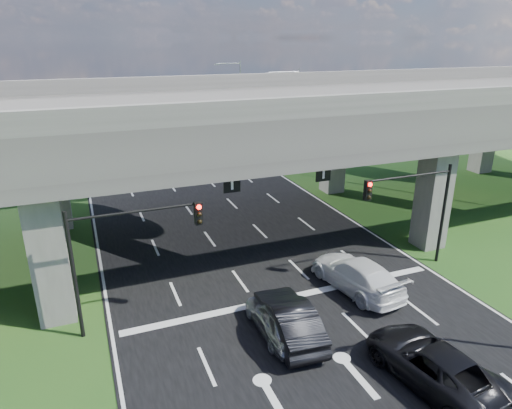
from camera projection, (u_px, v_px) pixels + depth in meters
ground at (323, 337)px, 20.45m from camera, size 160.00×160.00×0.00m
road at (246, 247)px, 29.17m from camera, size 18.00×120.00×0.03m
overpass at (233, 118)px, 28.20m from camera, size 80.00×15.00×10.00m
signal_right at (416, 200)px, 25.15m from camera, size 5.76×0.54×6.00m
signal_left at (124, 244)px, 19.75m from camera, size 5.76×0.54×6.00m
streetlight_far at (294, 114)px, 42.88m from camera, size 3.38×0.25×10.00m
streetlight_beyond at (238, 95)px, 56.85m from camera, size 3.38×0.25×10.00m
tree_left_near at (14, 141)px, 36.68m from camera, size 4.50×4.50×7.80m
tree_left_far at (37, 109)px, 50.89m from camera, size 4.80×4.80×8.32m
tree_right_near at (302, 120)px, 47.86m from camera, size 4.20×4.20×7.28m
tree_right_mid at (294, 111)px, 55.99m from camera, size 3.91×3.90×6.76m
tree_right_far at (241, 99)px, 61.38m from camera, size 4.50×4.50×7.80m
car_silver at (278, 318)px, 20.39m from camera, size 1.86×4.53×1.54m
car_dark at (289, 319)px, 20.23m from camera, size 2.25×5.33×1.71m
car_white at (356, 274)px, 24.02m from camera, size 3.06×6.09×1.70m
car_trailing at (433, 364)px, 17.49m from camera, size 3.33×6.02×1.60m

